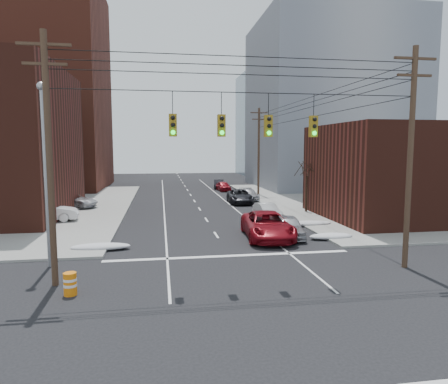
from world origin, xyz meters
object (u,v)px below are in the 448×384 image
object	(u,v)px
lot_car_a	(47,212)
lot_car_d	(25,200)
construction_barrel	(70,284)
lot_car_b	(72,201)
parked_car_f	(219,184)
parked_car_a	(289,227)
red_pickup	(267,225)
parked_car_e	(223,186)
parked_car_b	(267,211)
parked_car_c	(240,196)
parked_car_d	(249,194)

from	to	relation	value
lot_car_a	lot_car_d	distance (m)	9.78
construction_barrel	lot_car_b	bearing A→B (deg)	101.61
parked_car_f	construction_barrel	distance (m)	43.71
parked_car_a	red_pickup	bearing A→B (deg)	-170.51
parked_car_e	lot_car_d	bearing A→B (deg)	-154.12
lot_car_b	construction_barrel	bearing A→B (deg)	-150.99
red_pickup	parked_car_b	size ratio (longest dim) A/B	1.57
parked_car_b	lot_car_d	xyz separation A→B (m)	(-22.52, 9.68, 0.20)
parked_car_e	lot_car_d	world-z (taller)	lot_car_d
parked_car_c	parked_car_f	distance (m)	16.06
parked_car_f	red_pickup	bearing A→B (deg)	-85.01
parked_car_e	lot_car_a	size ratio (longest dim) A/B	0.82
red_pickup	lot_car_a	xyz separation A→B (m)	(-16.18, 8.02, 0.05)
parked_car_a	lot_car_d	bearing A→B (deg)	150.48
lot_car_a	construction_barrel	world-z (taller)	lot_car_a
red_pickup	lot_car_b	distance (m)	22.02
parked_car_a	parked_car_d	xyz separation A→B (m)	(1.60, 19.51, -0.10)
parked_car_d	lot_car_a	bearing A→B (deg)	-149.02
construction_barrel	lot_car_a	bearing A→B (deg)	107.59
red_pickup	parked_car_f	world-z (taller)	red_pickup
parked_car_e	parked_car_a	bearing A→B (deg)	-94.38
parked_car_a	construction_barrel	xyz separation A→B (m)	(-12.37, -8.89, -0.25)
parked_car_f	construction_barrel	world-z (taller)	parked_car_f
lot_car_b	lot_car_a	bearing A→B (deg)	-165.59
lot_car_b	construction_barrel	xyz separation A→B (m)	(4.96, -24.17, -0.36)
parked_car_a	parked_car_f	size ratio (longest dim) A/B	1.07
red_pickup	parked_car_d	world-z (taller)	red_pickup
parked_car_e	lot_car_a	world-z (taller)	lot_car_a
parked_car_a	lot_car_b	distance (m)	23.11
parked_car_e	construction_barrel	size ratio (longest dim) A/B	4.10
lot_car_b	lot_car_d	xyz separation A→B (m)	(-4.79, 1.41, 0.01)
parked_car_a	parked_car_c	world-z (taller)	parked_car_c
lot_car_d	red_pickup	bearing A→B (deg)	-108.09
parked_car_b	parked_car_d	distance (m)	12.56
parked_car_e	lot_car_a	xyz separation A→B (m)	(-17.87, -21.57, 0.27)
parked_car_f	lot_car_b	xyz separation A→B (m)	(-17.33, -17.76, 0.19)
parked_car_c	parked_car_d	xyz separation A→B (m)	(1.60, 2.54, -0.12)
parked_car_b	parked_car_e	bearing A→B (deg)	86.27
parked_car_d	construction_barrel	bearing A→B (deg)	-116.07
parked_car_a	lot_car_d	size ratio (longest dim) A/B	1.02
lot_car_a	lot_car_b	size ratio (longest dim) A/B	0.94
parked_car_f	lot_car_d	xyz separation A→B (m)	(-22.13, -16.34, 0.20)
parked_car_b	construction_barrel	size ratio (longest dim) A/B	4.27
parked_car_d	lot_car_b	size ratio (longest dim) A/B	0.86
red_pickup	parked_car_b	world-z (taller)	red_pickup
red_pickup	parked_car_b	distance (m)	7.33
construction_barrel	red_pickup	bearing A→B (deg)	39.18
red_pickup	parked_car_a	xyz separation A→B (m)	(1.53, 0.05, -0.15)
lot_car_d	lot_car_b	bearing A→B (deg)	-85.41
parked_car_b	construction_barrel	bearing A→B (deg)	-133.10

